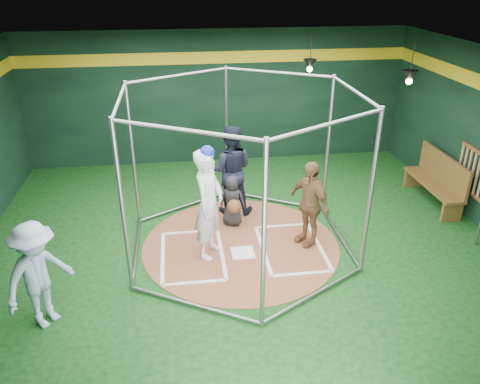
{
  "coord_description": "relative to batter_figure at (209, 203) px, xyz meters",
  "views": [
    {
      "loc": [
        -1.06,
        -7.67,
        4.9
      ],
      "look_at": [
        0.0,
        0.1,
        1.1
      ],
      "focal_mm": 35.0,
      "sensor_mm": 36.0,
      "label": 1
    }
  ],
  "objects": [
    {
      "name": "room_shell",
      "position": [
        0.61,
        0.24,
        0.68
      ],
      "size": [
        10.1,
        9.1,
        3.53
      ],
      "color": "#0B330D",
      "rests_on": "ground"
    },
    {
      "name": "clay_disc",
      "position": [
        0.61,
        0.23,
        -1.07
      ],
      "size": [
        3.8,
        3.8,
        0.01
      ],
      "primitive_type": "cylinder",
      "color": "brown",
      "rests_on": "ground"
    },
    {
      "name": "home_plate",
      "position": [
        0.61,
        -0.07,
        -1.06
      ],
      "size": [
        0.43,
        0.43,
        0.01
      ],
      "primitive_type": "cube",
      "color": "white",
      "rests_on": "clay_disc"
    },
    {
      "name": "batter_box_left",
      "position": [
        -0.34,
        -0.02,
        -1.06
      ],
      "size": [
        1.17,
        1.77,
        0.01
      ],
      "color": "white",
      "rests_on": "clay_disc"
    },
    {
      "name": "batter_box_right",
      "position": [
        1.56,
        -0.02,
        -1.06
      ],
      "size": [
        1.17,
        1.77,
        0.01
      ],
      "color": "white",
      "rests_on": "clay_disc"
    },
    {
      "name": "batting_cage",
      "position": [
        0.61,
        0.23,
        0.42
      ],
      "size": [
        4.05,
        4.67,
        3.0
      ],
      "color": "gray",
      "rests_on": "ground"
    },
    {
      "name": "bat_rack",
      "position": [
        5.54,
        0.63,
        -0.03
      ],
      "size": [
        0.07,
        1.25,
        0.98
      ],
      "color": "brown",
      "rests_on": "room_shell"
    },
    {
      "name": "pendant_lamp_near",
      "position": [
        2.81,
        3.83,
        1.66
      ],
      "size": [
        0.34,
        0.34,
        0.9
      ],
      "color": "black",
      "rests_on": "room_shell"
    },
    {
      "name": "pendant_lamp_far",
      "position": [
        4.61,
        2.23,
        1.66
      ],
      "size": [
        0.34,
        0.34,
        0.9
      ],
      "color": "black",
      "rests_on": "room_shell"
    },
    {
      "name": "batter_figure",
      "position": [
        0.0,
        0.0,
        0.0
      ],
      "size": [
        0.78,
        0.9,
        2.16
      ],
      "color": "silver",
      "rests_on": "clay_disc"
    },
    {
      "name": "visitor_leopard",
      "position": [
        1.9,
        0.15,
        -0.21
      ],
      "size": [
        0.83,
        1.08,
        1.7
      ],
      "primitive_type": "imported",
      "rotation": [
        0.0,
        0.0,
        -1.09
      ],
      "color": "#A57646",
      "rests_on": "clay_disc"
    },
    {
      "name": "catcher_figure",
      "position": [
        0.55,
        1.04,
        -0.52
      ],
      "size": [
        0.62,
        0.65,
        1.09
      ],
      "color": "black",
      "rests_on": "clay_disc"
    },
    {
      "name": "umpire",
      "position": [
        0.59,
        1.64,
        -0.08
      ],
      "size": [
        1.08,
        0.91,
        1.97
      ],
      "primitive_type": "imported",
      "rotation": [
        0.0,
        0.0,
        2.96
      ],
      "color": "black",
      "rests_on": "clay_disc"
    },
    {
      "name": "bystander_blue",
      "position": [
        -2.6,
        -1.53,
        -0.22
      ],
      "size": [
        1.19,
        1.26,
        1.72
      ],
      "primitive_type": "imported",
      "rotation": [
        0.0,
        0.0,
        0.89
      ],
      "color": "#9DB3CF",
      "rests_on": "ground"
    },
    {
      "name": "dugout_bench",
      "position": [
        5.25,
        1.44,
        -0.49
      ],
      "size": [
        0.46,
        1.97,
        1.15
      ],
      "color": "brown",
      "rests_on": "ground"
    }
  ]
}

